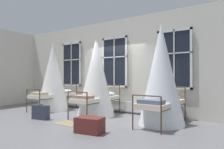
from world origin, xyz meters
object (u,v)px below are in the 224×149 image
object	(u,v)px
cot_first	(53,77)
cot_second	(96,78)
cot_third	(161,75)
suitcase_dark	(41,112)
travel_trunk	(90,125)

from	to	relation	value
cot_first	cot_second	xyz separation A→B (m)	(2.23, -0.06, -0.05)
cot_third	suitcase_dark	world-z (taller)	cot_third
cot_first	cot_third	bearing A→B (deg)	-90.58
cot_second	cot_third	size ratio (longest dim) A/B	0.94
suitcase_dark	cot_third	bearing A→B (deg)	12.94
cot_first	cot_second	size ratio (longest dim) A/B	1.04
cot_third	suitcase_dark	distance (m)	3.83
cot_third	travel_trunk	distance (m)	2.38
cot_second	cot_third	world-z (taller)	cot_third
cot_first	suitcase_dark	xyz separation A→B (m)	(1.12, -1.42, -1.10)
cot_first	cot_second	bearing A→B (deg)	-92.13
cot_second	travel_trunk	bearing A→B (deg)	-147.08
cot_third	cot_first	bearing A→B (deg)	91.69
cot_second	travel_trunk	distance (m)	2.32
cot_first	suitcase_dark	distance (m)	2.12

